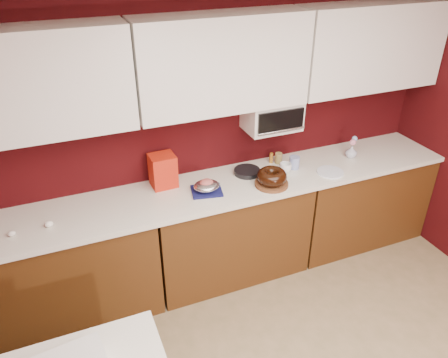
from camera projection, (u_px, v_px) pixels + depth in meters
wall_back at (215, 130)px, 3.62m from camera, size 4.00×0.02×2.50m
base_cabinet_left at (69, 270)px, 3.34m from camera, size 1.31×0.58×0.86m
base_cabinet_center at (229, 231)px, 3.78m from camera, size 1.31×0.58×0.86m
base_cabinet_right at (355, 199)px, 4.22m from camera, size 1.31×0.58×0.86m
countertop at (229, 186)px, 3.56m from camera, size 4.00×0.62×0.04m
upper_cabinet_left at (27, 85)px, 2.75m from camera, size 1.31×0.33×0.70m
upper_cabinet_center at (222, 63)px, 3.19m from camera, size 1.31×0.33×0.70m
upper_cabinet_right at (370, 47)px, 3.63m from camera, size 1.31×0.33×0.70m
toaster_oven at (272, 115)px, 3.59m from camera, size 0.45×0.30×0.25m
toaster_oven_door at (281, 122)px, 3.47m from camera, size 0.40×0.02×0.18m
toaster_oven_handle at (281, 131)px, 3.49m from camera, size 0.42×0.02×0.02m
cake_base at (271, 184)px, 3.53m from camera, size 0.36×0.36×0.03m
bundt_cake at (272, 177)px, 3.50m from camera, size 0.31×0.31×0.10m
navy_towel at (207, 191)px, 3.44m from camera, size 0.27×0.24×0.02m
foil_ham_nest at (207, 186)px, 3.42m from camera, size 0.22×0.18×0.08m
roasted_ham at (206, 183)px, 3.41m from camera, size 0.12×0.11×0.07m
pandoro_box at (163, 171)px, 3.47m from camera, size 0.20×0.19×0.27m
dark_pan at (247, 172)px, 3.69m from camera, size 0.22×0.22×0.04m
coffee_mug at (285, 167)px, 3.70m from camera, size 0.10×0.10×0.10m
blue_jar at (294, 162)px, 3.77m from camera, size 0.12×0.12×0.11m
flower_vase at (351, 151)px, 3.94m from camera, size 0.11×0.11×0.12m
flower_pink at (353, 142)px, 3.90m from camera, size 0.06×0.06×0.06m
flower_blue at (355, 139)px, 3.91m from camera, size 0.05×0.05×0.05m
china_plate at (330, 172)px, 3.71m from camera, size 0.30×0.30×0.01m
amber_bottle at (271, 158)px, 3.86m from camera, size 0.03×0.03×0.09m
paper_cup at (279, 158)px, 3.85m from camera, size 0.08×0.08×0.09m
egg_left at (12, 234)px, 2.94m from camera, size 0.05×0.04×0.04m
egg_right at (49, 224)px, 3.03m from camera, size 0.07×0.06×0.05m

